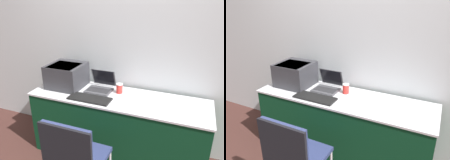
# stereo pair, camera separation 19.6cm
# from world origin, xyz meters

# --- Properties ---
(wall_back) EXTENTS (8.00, 0.05, 2.60)m
(wall_back) POSITION_xyz_m (0.00, 0.66, 1.30)
(wall_back) COLOR silver
(wall_back) RESTS_ON ground_plane
(table) EXTENTS (1.99, 0.60, 0.79)m
(table) POSITION_xyz_m (0.00, 0.29, 0.39)
(table) COLOR #0C381E
(table) RESTS_ON ground_plane
(printer) EXTENTS (0.41, 0.40, 0.28)m
(printer) POSITION_xyz_m (-0.68, 0.35, 0.94)
(printer) COLOR #333338
(printer) RESTS_ON table
(laptop_left) EXTENTS (0.30, 0.29, 0.22)m
(laptop_left) POSITION_xyz_m (-0.25, 0.40, 0.84)
(laptop_left) COLOR #4C4C51
(laptop_left) RESTS_ON table
(external_keyboard) EXTENTS (0.47, 0.18, 0.02)m
(external_keyboard) POSITION_xyz_m (-0.26, 0.12, 0.80)
(external_keyboard) COLOR black
(external_keyboard) RESTS_ON table
(coffee_cup) EXTENTS (0.08, 0.08, 0.11)m
(coffee_cup) POSITION_xyz_m (-0.01, 0.40, 0.84)
(coffee_cup) COLOR red
(coffee_cup) RESTS_ON table
(chair) EXTENTS (0.45, 0.46, 0.94)m
(chair) POSITION_xyz_m (-0.09, -0.52, 0.59)
(chair) COLOR navy
(chair) RESTS_ON ground_plane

